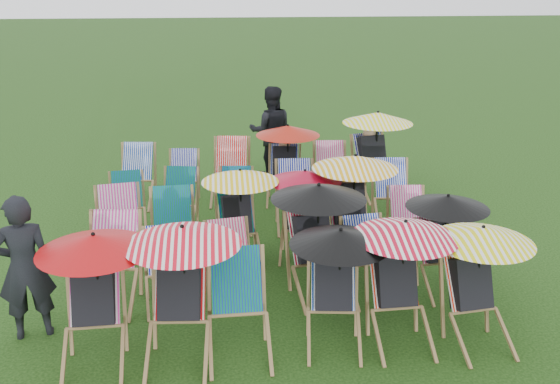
{
  "coord_description": "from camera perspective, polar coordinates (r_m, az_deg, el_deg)",
  "views": [
    {
      "loc": [
        -0.64,
        -7.8,
        3.72
      ],
      "look_at": [
        0.17,
        0.18,
        0.9
      ],
      "focal_mm": 40.0,
      "sensor_mm": 36.0,
      "label": 1
    }
  ],
  "objects": [
    {
      "name": "ground",
      "position": [
        8.66,
        -1.01,
        -6.07
      ],
      "size": [
        100.0,
        100.0,
        0.0
      ],
      "primitive_type": "plane",
      "color": "black",
      "rests_on": "ground"
    },
    {
      "name": "deckchair_0",
      "position": [
        6.48,
        -16.7,
        -9.26
      ],
      "size": [
        1.13,
        1.18,
        1.34
      ],
      "rotation": [
        0.0,
        0.0,
        0.04
      ],
      "color": "olive",
      "rests_on": "ground"
    },
    {
      "name": "deckchair_1",
      "position": [
        6.34,
        -9.19,
        -9.01
      ],
      "size": [
        1.17,
        1.23,
        1.39
      ],
      "rotation": [
        0.0,
        0.0,
        -0.08
      ],
      "color": "olive",
      "rests_on": "ground"
    },
    {
      "name": "deckchair_2",
      "position": [
        6.44,
        -3.85,
        -10.66
      ],
      "size": [
        0.69,
        0.94,
        1.01
      ],
      "rotation": [
        0.0,
        0.0,
        0.02
      ],
      "color": "olive",
      "rests_on": "ground"
    },
    {
      "name": "deckchair_3",
      "position": [
        6.55,
        5.11,
        -8.55
      ],
      "size": [
        1.06,
        1.12,
        1.26
      ],
      "rotation": [
        0.0,
        0.0,
        -0.12
      ],
      "color": "olive",
      "rests_on": "ground"
    },
    {
      "name": "deckchair_4",
      "position": [
        6.67,
        11.0,
        -7.99
      ],
      "size": [
        1.11,
        1.16,
        1.32
      ],
      "rotation": [
        0.0,
        0.0,
        0.04
      ],
      "color": "olive",
      "rests_on": "ground"
    },
    {
      "name": "deckchair_5",
      "position": [
        6.86,
        17.69,
        -8.04
      ],
      "size": [
        1.07,
        1.15,
        1.27
      ],
      "rotation": [
        0.0,
        0.0,
        0.13
      ],
      "color": "olive",
      "rests_on": "ground"
    },
    {
      "name": "deckchair_6",
      "position": [
        7.6,
        -15.36,
        -6.35
      ],
      "size": [
        0.77,
        1.0,
        1.02
      ],
      "rotation": [
        0.0,
        0.0,
        -0.11
      ],
      "color": "olive",
      "rests_on": "ground"
    },
    {
      "name": "deckchair_7",
      "position": [
        7.48,
        -10.25,
        -7.07
      ],
      "size": [
        0.65,
        0.84,
        0.86
      ],
      "rotation": [
        0.0,
        0.0,
        0.11
      ],
      "color": "olive",
      "rests_on": "ground"
    },
    {
      "name": "deckchair_8",
      "position": [
        7.49,
        -4.34,
        -6.64
      ],
      "size": [
        0.71,
        0.9,
        0.89
      ],
      "rotation": [
        0.0,
        0.0,
        0.17
      ],
      "color": "olive",
      "rests_on": "ground"
    },
    {
      "name": "deckchair_9",
      "position": [
        7.5,
        3.41,
        -4.26
      ],
      "size": [
        1.15,
        1.25,
        1.36
      ],
      "rotation": [
        0.0,
        0.0,
        0.19
      ],
      "color": "olive",
      "rests_on": "ground"
    },
    {
      "name": "deckchair_10",
      "position": [
        7.64,
        8.22,
        -6.21
      ],
      "size": [
        0.68,
        0.88,
        0.89
      ],
      "rotation": [
        0.0,
        0.0,
        0.12
      ],
      "color": "olive",
      "rests_on": "ground"
    },
    {
      "name": "deckchair_11",
      "position": [
        7.87,
        14.79,
        -4.41
      ],
      "size": [
        1.01,
        1.06,
        1.19
      ],
      "rotation": [
        0.0,
        0.0,
        0.07
      ],
      "color": "olive",
      "rests_on": "ground"
    },
    {
      "name": "deckchair_12",
      "position": [
        8.64,
        -14.44,
        -3.23
      ],
      "size": [
        0.78,
        0.99,
        0.98
      ],
      "rotation": [
        0.0,
        0.0,
        0.15
      ],
      "color": "olive",
      "rests_on": "ground"
    },
    {
      "name": "deckchair_13",
      "position": [
        8.45,
        -9.79,
        -3.43
      ],
      "size": [
        0.68,
        0.92,
        0.97
      ],
      "rotation": [
        0.0,
        0.0,
        0.05
      ],
      "color": "olive",
      "rests_on": "ground"
    },
    {
      "name": "deckchair_14",
      "position": [
        8.43,
        -3.77,
        -2.0
      ],
      "size": [
        1.04,
        1.12,
        1.24
      ],
      "rotation": [
        0.0,
        0.0,
        0.13
      ],
      "color": "olive",
      "rests_on": "ground"
    },
    {
      "name": "deckchair_15",
      "position": [
        8.56,
        1.96,
        -1.81
      ],
      "size": [
        1.0,
        1.07,
        1.19
      ],
      "rotation": [
        0.0,
        0.0,
        -0.19
      ],
      "color": "olive",
      "rests_on": "ground"
    },
    {
      "name": "deckchair_16",
      "position": [
        8.58,
        6.63,
        -1.11
      ],
      "size": [
        1.18,
        1.24,
        1.39
      ],
      "rotation": [
        0.0,
        0.0,
        0.05
      ],
      "color": "olive",
      "rests_on": "ground"
    },
    {
      "name": "deckchair_17",
      "position": [
        8.86,
        11.77,
        -2.82
      ],
      "size": [
        0.63,
        0.84,
        0.87
      ],
      "rotation": [
        0.0,
        0.0,
        -0.07
      ],
      "color": "olive",
      "rests_on": "ground"
    },
    {
      "name": "deckchair_18",
      "position": [
        9.68,
        -13.8,
        -1.12
      ],
      "size": [
        0.64,
        0.83,
        0.85
      ],
      "rotation": [
        0.0,
        0.0,
        0.1
      ],
      "color": "olive",
      "rests_on": "ground"
    },
    {
      "name": "deckchair_19",
      "position": [
        9.61,
        -9.37,
        -0.85
      ],
      "size": [
        0.71,
        0.9,
        0.88
      ],
      "rotation": [
        0.0,
        0.0,
        -0.17
      ],
      "color": "olive",
      "rests_on": "ground"
    },
    {
      "name": "deckchair_20",
      "position": [
        9.56,
        -4.13,
        -0.77
      ],
      "size": [
        0.66,
        0.86,
        0.87
      ],
      "rotation": [
        0.0,
        0.0,
        -0.1
      ],
      "color": "olive",
      "rests_on": "ground"
    },
    {
      "name": "deckchair_21",
      "position": [
        9.55,
        1.46,
        -0.42
      ],
      "size": [
        0.69,
        0.93,
        0.97
      ],
      "rotation": [
        0.0,
        0.0,
        -0.05
      ],
      "color": "olive",
      "rests_on": "ground"
    },
    {
      "name": "deckchair_22",
      "position": [
        9.78,
        5.66,
        -0.32
      ],
      "size": [
        0.7,
        0.89,
        0.88
      ],
      "rotation": [
        0.0,
        0.0,
        -0.16
      ],
      "color": "olive",
      "rests_on": "ground"
    },
    {
      "name": "deckchair_23",
      "position": [
        9.88,
        10.32,
        -0.16
      ],
      "size": [
        0.68,
        0.91,
        0.94
      ],
      "rotation": [
        0.0,
        0.0,
        -0.07
      ],
      "color": "olive",
      "rests_on": "ground"
    },
    {
      "name": "deckchair_24",
      "position": [
        10.8,
        -13.12,
        1.42
      ],
      "size": [
        0.73,
        0.95,
        0.97
      ],
      "rotation": [
        0.0,
        0.0,
        -0.11
      ],
      "color": "olive",
      "rests_on": "ground"
    },
    {
      "name": "deckchair_25",
      "position": [
        10.75,
        -8.89,
        1.27
      ],
      "size": [
        0.62,
        0.82,
        0.85
      ],
      "rotation": [
        0.0,
        0.0,
        -0.08
      ],
      "color": "olive",
      "rests_on": "ground"
    },
    {
      "name": "deckchair_26",
      "position": [
        10.71,
        -4.56,
        1.88
      ],
      "size": [
        0.79,
        1.02,
        1.03
      ],
      "rotation": [
        0.0,
        0.0,
        -0.12
      ],
      "color": "olive",
      "rests_on": "ground"
    },
    {
      "name": "deckchair_27",
      "position": [
        10.64,
        0.46,
        2.78
      ],
      "size": [
        1.09,
        1.16,
        1.29
      ],
      "rotation": [
        0.0,
        0.0,
        -0.15
      ],
      "color": "olive",
      "rests_on": "ground"
    },
    {
      "name": "deckchair_28",
      "position": [
        10.78,
        4.74,
        1.76
      ],
      "size": [
        0.67,
        0.9,
        0.94
      ],
      "rotation": [
        0.0,
        0.0,
        -0.05
      ],
      "color": "olive",
      "rests_on": "ground"
    },
    {
      "name": "deckchair_29",
      "position": [
        11.03,
        8.79,
        3.61
      ],
      "size": [
        1.22,
        1.33,
        1.45
      ],
      "rotation": [
        0.0,
        0.0,
        0.19
      ],
      "color": "olive",
      "rests_on": "ground"
    },
    {
      "name": "person_left",
      "position": [
        7.1,
        -22.34,
        -6.41
      ],
      "size": [
        0.67,
        0.52,
        1.61
      ],
      "primitive_type": "imported",
      "rotation": [
        0.0,
        0.0,
        3.4
      ],
      "color": "black",
      "rests_on": "ground"
    },
    {
      "name": "person_rear",
      "position": [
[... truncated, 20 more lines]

